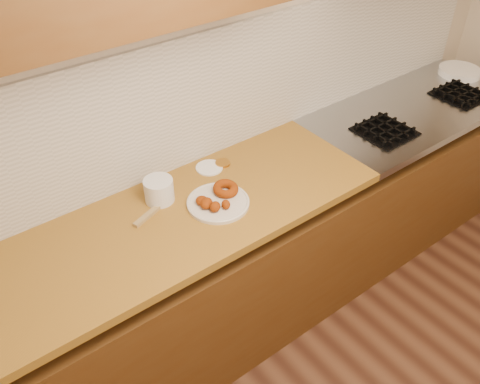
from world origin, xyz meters
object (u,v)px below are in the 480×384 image
Objects in this scene: plastic_tub at (159,190)px; donut_plate at (218,203)px; ring_donut at (225,189)px; plate_stack at (460,71)px.

donut_plate is at bearing -43.69° from plastic_tub.
donut_plate is 2.13× the size of plastic_tub.
ring_donut reaches higher than plate_stack.
ring_donut is 0.28m from plastic_tub.
donut_plate is 1.06× the size of plate_stack.
ring_donut is at bearing -177.05° from plate_stack.
ring_donut is at bearing -30.35° from plastic_tub.
plastic_tub reaches higher than plate_stack.
plate_stack is (1.83, 0.09, -0.02)m from ring_donut.
ring_donut reaches higher than donut_plate.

